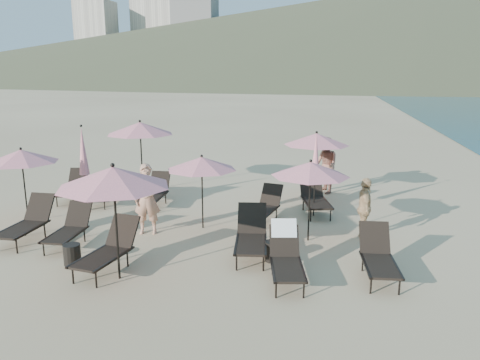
% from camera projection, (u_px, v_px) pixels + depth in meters
% --- Properties ---
extents(ground, '(800.00, 800.00, 0.00)m').
position_uv_depth(ground, '(204.00, 265.00, 10.17)').
color(ground, '#D6BA8C').
rests_on(ground, ground).
extents(volcanic_headland, '(690.00, 690.00, 55.00)m').
position_uv_depth(volcanic_headland, '(449.00, 33.00, 280.77)').
color(volcanic_headland, brown).
rests_on(volcanic_headland, ground).
extents(hotel_skyline, '(109.00, 82.00, 55.00)m').
position_uv_depth(hotel_skyline, '(170.00, 37.00, 281.08)').
color(hotel_skyline, beige).
rests_on(hotel_skyline, ground).
extents(lounger_0, '(0.69, 1.78, 1.03)m').
position_uv_depth(lounger_0, '(27.00, 222.00, 11.54)').
color(lounger_0, black).
rests_on(lounger_0, ground).
extents(lounger_1, '(0.68, 1.62, 0.92)m').
position_uv_depth(lounger_1, '(69.00, 228.00, 11.25)').
color(lounger_1, black).
rests_on(lounger_1, ground).
extents(lounger_2, '(0.93, 1.83, 1.01)m').
position_uv_depth(lounger_2, '(108.00, 249.00, 9.83)').
color(lounger_2, black).
rests_on(lounger_2, ground).
extents(lounger_3, '(0.92, 1.88, 1.04)m').
position_uv_depth(lounger_3, '(251.00, 235.00, 10.59)').
color(lounger_3, black).
rests_on(lounger_3, ground).
extents(lounger_4, '(0.91, 1.77, 1.05)m').
position_uv_depth(lounger_4, '(286.00, 255.00, 9.42)').
color(lounger_4, black).
rests_on(lounger_4, ground).
extents(lounger_5, '(0.77, 1.72, 0.96)m').
position_uv_depth(lounger_5, '(378.00, 256.00, 9.49)').
color(lounger_5, black).
rests_on(lounger_5, ground).
extents(lounger_6, '(0.90, 1.72, 0.94)m').
position_uv_depth(lounger_6, '(73.00, 187.00, 15.16)').
color(lounger_6, black).
rests_on(lounger_6, ground).
extents(lounger_7, '(0.75, 1.53, 0.85)m').
position_uv_depth(lounger_7, '(104.00, 191.00, 14.80)').
color(lounger_7, black).
rests_on(lounger_7, ground).
extents(lounger_8, '(0.70, 1.69, 0.96)m').
position_uv_depth(lounger_8, '(155.00, 192.00, 14.55)').
color(lounger_8, black).
rests_on(lounger_8, ground).
extents(lounger_9, '(0.92, 1.67, 0.91)m').
position_uv_depth(lounger_9, '(265.00, 205.00, 13.14)').
color(lounger_9, black).
rests_on(lounger_9, ground).
extents(lounger_10, '(1.09, 1.90, 1.03)m').
position_uv_depth(lounger_10, '(315.00, 197.00, 13.82)').
color(lounger_10, black).
rests_on(lounger_10, ground).
extents(umbrella_open_0, '(1.95, 1.95, 2.10)m').
position_uv_depth(umbrella_open_0, '(21.00, 156.00, 12.69)').
color(umbrella_open_0, black).
rests_on(umbrella_open_0, ground).
extents(umbrella_open_1, '(1.86, 1.86, 2.00)m').
position_uv_depth(umbrella_open_1, '(202.00, 163.00, 12.17)').
color(umbrella_open_1, black).
rests_on(umbrella_open_1, ground).
extents(umbrella_open_2, '(1.91, 1.91, 2.05)m').
position_uv_depth(umbrella_open_2, '(310.00, 169.00, 11.23)').
color(umbrella_open_2, black).
rests_on(umbrella_open_2, ground).
extents(umbrella_open_3, '(2.31, 2.31, 2.49)m').
position_uv_depth(umbrella_open_3, '(140.00, 128.00, 15.99)').
color(umbrella_open_3, black).
rests_on(umbrella_open_3, ground).
extents(umbrella_open_4, '(2.09, 2.09, 2.25)m').
position_uv_depth(umbrella_open_4, '(316.00, 139.00, 14.90)').
color(umbrella_open_4, black).
rests_on(umbrella_open_4, ground).
extents(umbrella_open_5, '(2.22, 2.22, 2.39)m').
position_uv_depth(umbrella_open_5, '(113.00, 177.00, 9.03)').
color(umbrella_open_5, black).
rests_on(umbrella_open_5, ground).
extents(umbrella_closed_0, '(0.29, 0.29, 2.48)m').
position_uv_depth(umbrella_closed_0, '(316.00, 158.00, 13.22)').
color(umbrella_closed_0, black).
rests_on(umbrella_closed_0, ground).
extents(umbrella_closed_1, '(0.30, 0.30, 2.60)m').
position_uv_depth(umbrella_closed_1, '(83.00, 151.00, 13.76)').
color(umbrella_closed_1, black).
rests_on(umbrella_closed_1, ground).
extents(side_table_0, '(0.37, 0.37, 0.46)m').
position_uv_depth(side_table_0, '(72.00, 254.00, 10.15)').
color(side_table_0, black).
rests_on(side_table_0, ground).
extents(side_table_1, '(0.37, 0.37, 0.45)m').
position_uv_depth(side_table_1, '(273.00, 251.00, 10.35)').
color(side_table_1, black).
rests_on(side_table_1, ground).
extents(beachgoer_a, '(0.75, 0.58, 1.84)m').
position_uv_depth(beachgoer_a, '(147.00, 199.00, 11.96)').
color(beachgoer_a, tan).
rests_on(beachgoer_a, ground).
extents(beachgoer_b, '(1.05, 1.15, 1.93)m').
position_uv_depth(beachgoer_b, '(325.00, 165.00, 15.99)').
color(beachgoer_b, '#A26854').
rests_on(beachgoer_b, ground).
extents(beachgoer_c, '(0.46, 0.94, 1.55)m').
position_uv_depth(beachgoer_c, '(365.00, 208.00, 11.64)').
color(beachgoer_c, tan).
rests_on(beachgoer_c, ground).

